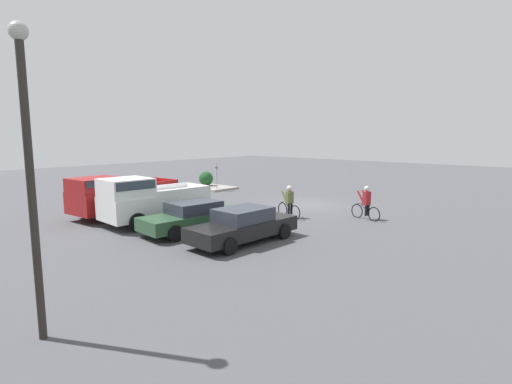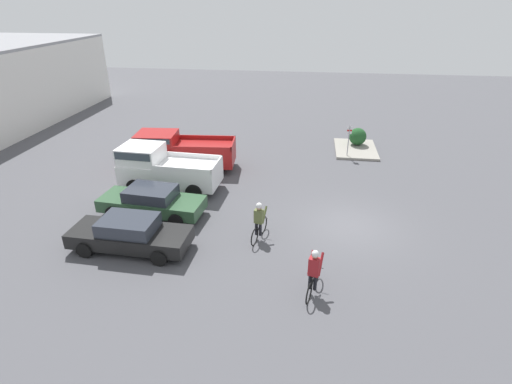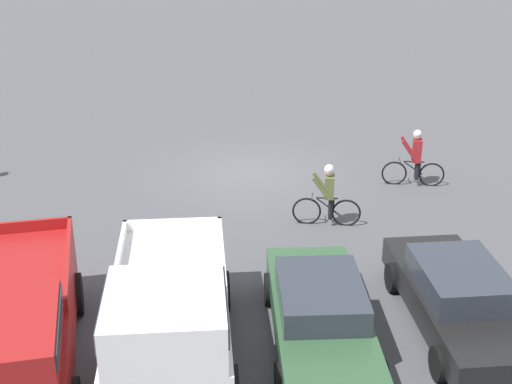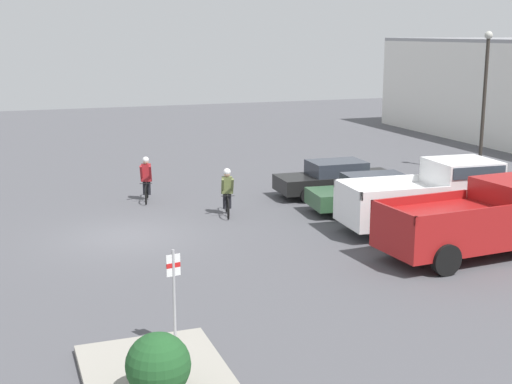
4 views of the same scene
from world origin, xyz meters
TOP-DOWN VIEW (x-y plane):
  - ground_plane at (0.00, 0.00)m, footprint 80.00×80.00m
  - sedan_0 at (-3.00, 8.78)m, footprint 2.05×4.81m
  - sedan_1 at (-0.20, 8.95)m, footprint 2.25×4.90m
  - pickup_truck_0 at (2.63, 9.38)m, footprint 2.51×5.18m
  - pickup_truck_1 at (5.38, 9.33)m, footprint 2.62×5.70m
  - cyclist_0 at (-1.56, 3.82)m, footprint 1.74×0.56m
  - cyclist_1 at (-4.68, 1.57)m, footprint 1.78×0.57m
  - fire_lane_sign at (8.44, -0.48)m, footprint 0.08×0.30m
  - lamppost at (-5.00, 17.07)m, footprint 0.36×0.36m
  - curb_island at (9.88, -1.14)m, footprint 3.75×2.64m
  - shrub at (10.56, -1.27)m, footprint 1.14×1.14m

SIDE VIEW (x-z plane):
  - ground_plane at x=0.00m, z-range 0.00..0.00m
  - curb_island at x=9.88m, z-range 0.00..0.15m
  - sedan_1 at x=-0.20m, z-range 0.02..1.37m
  - sedan_0 at x=-3.00m, z-range 0.00..1.39m
  - shrub at x=10.56m, z-range 0.15..1.29m
  - cyclist_0 at x=-1.56m, z-range 0.00..1.70m
  - cyclist_1 at x=-4.68m, z-range -0.01..1.72m
  - pickup_truck_1 at x=5.38m, z-range 0.06..2.20m
  - pickup_truck_0 at x=2.63m, z-range 0.04..2.32m
  - fire_lane_sign at x=8.44m, z-range 0.22..2.31m
  - lamppost at x=-5.00m, z-range 0.58..6.94m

